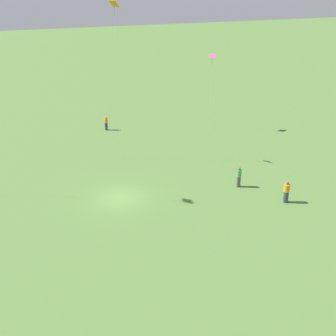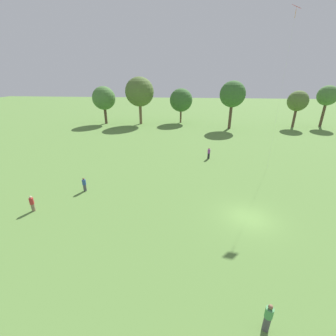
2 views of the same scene
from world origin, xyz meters
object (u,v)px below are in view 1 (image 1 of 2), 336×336
(person_1, at_px, (239,177))
(person_4, at_px, (286,192))
(person_3, at_px, (106,123))
(kite_3, at_px, (114,14))
(kite_0, at_px, (212,59))

(person_1, relative_size, person_4, 1.00)
(person_3, distance_m, kite_3, 15.65)
(person_1, height_order, person_3, person_1)
(kite_3, bearing_deg, person_1, -131.08)
(person_4, distance_m, kite_0, 20.33)
(person_1, bearing_deg, kite_0, -85.84)
(person_1, relative_size, kite_3, 0.12)
(person_4, bearing_deg, person_3, 1.17)
(person_1, relative_size, person_3, 1.09)
(person_4, bearing_deg, kite_0, -27.25)
(person_4, xyz_separation_m, kite_0, (18.90, -2.16, 7.16))
(person_3, bearing_deg, kite_0, 120.40)
(person_4, relative_size, kite_3, 0.12)
(kite_0, xyz_separation_m, kite_3, (-5.12, 12.08, 5.53))
(person_3, distance_m, kite_0, 14.00)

